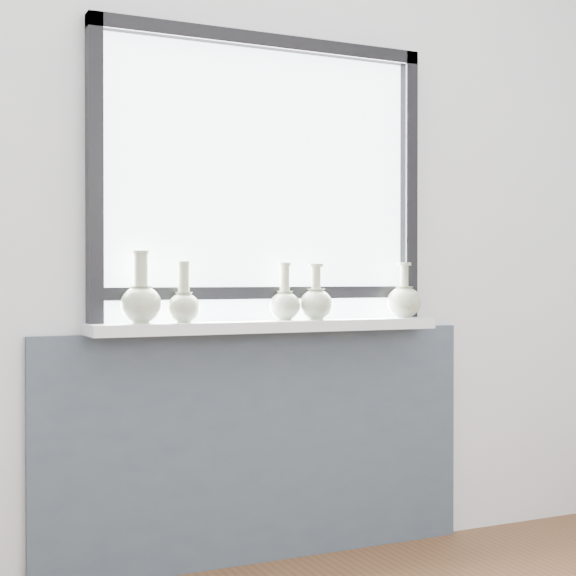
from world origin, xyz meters
name	(u,v)px	position (x,y,z in m)	size (l,w,h in m)	color
back_wall	(259,212)	(0.00, 1.81, 1.30)	(3.60, 0.02, 2.60)	silver
apron_panel	(262,446)	(0.00, 1.78, 0.43)	(1.70, 0.03, 0.86)	#404A56
windowsill	(270,326)	(0.00, 1.71, 0.88)	(1.32, 0.18, 0.04)	silver
window	(263,173)	(0.00, 1.77, 1.44)	(1.30, 0.06, 1.05)	black
vase_a	(141,300)	(-0.48, 1.71, 0.98)	(0.14, 0.14, 0.25)	#A9B494
vase_b	(184,303)	(-0.33, 1.69, 0.97)	(0.11, 0.11, 0.21)	#A9B494
vase_c	(285,302)	(0.06, 1.71, 0.97)	(0.11, 0.11, 0.21)	#A9B494
vase_d	(316,302)	(0.18, 1.69, 0.97)	(0.12, 0.12, 0.21)	#A9B494
vase_e	(404,300)	(0.56, 1.69, 0.97)	(0.13, 0.13, 0.22)	#A9B494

